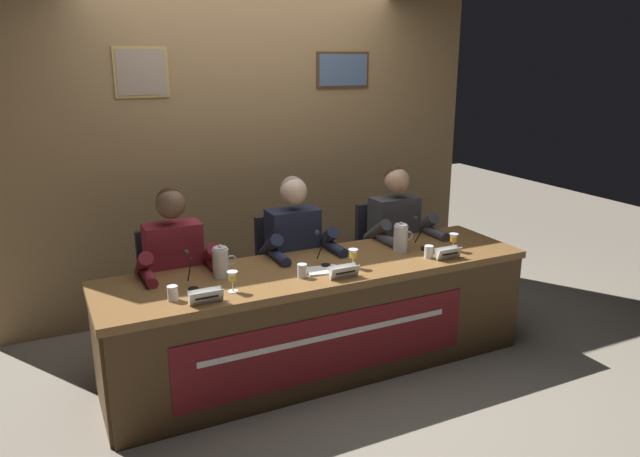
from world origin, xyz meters
The scene contains 24 objects.
ground_plane centered at (0.00, 0.00, 0.00)m, with size 12.00×12.00×0.00m, color gray.
wall_back_panelled centered at (0.00, 1.32, 1.30)m, with size 4.05×0.14×2.60m.
conference_table centered at (0.00, -0.10, 0.49)m, with size 2.85×0.75×0.72m.
chair_left centered at (-0.85, 0.56, 0.44)m, with size 0.44×0.45×0.91m.
panelist_left centered at (-0.85, 0.36, 0.72)m, with size 0.51×0.48×1.24m.
nameplate_left centered at (-0.84, -0.28, 0.76)m, with size 0.19×0.06×0.08m.
juice_glass_left centered at (-0.65, -0.19, 0.81)m, with size 0.06×0.06×0.12m.
water_cup_left centered at (-0.99, -0.16, 0.76)m, with size 0.06×0.06×0.08m.
microphone_left centered at (-0.85, -0.04, 0.80)m, with size 0.06×0.17×0.22m.
chair_center centered at (0.00, 0.56, 0.44)m, with size 0.44×0.45×0.91m.
panelist_center centered at (0.00, 0.36, 0.72)m, with size 0.51×0.48×1.24m.
nameplate_center centered at (0.03, -0.27, 0.76)m, with size 0.19×0.06×0.08m.
juice_glass_center centered at (0.17, -0.13, 0.81)m, with size 0.06×0.06×0.12m.
water_cup_center centered at (-0.19, -0.15, 0.76)m, with size 0.06×0.06×0.08m.
microphone_center centered at (0.02, -0.01, 0.80)m, with size 0.06×0.17×0.22m.
chair_right centered at (0.85, 0.56, 0.44)m, with size 0.44×0.45×0.91m.
panelist_right centered at (0.85, 0.36, 0.72)m, with size 0.51×0.48×1.24m.
nameplate_right centered at (0.83, -0.26, 0.76)m, with size 0.19×0.06×0.08m.
juice_glass_right centered at (0.97, -0.13, 0.81)m, with size 0.06×0.06×0.12m.
water_cup_right centered at (0.73, -0.18, 0.76)m, with size 0.06×0.06×0.08m.
microphone_right centered at (0.81, 0.01, 0.80)m, with size 0.06×0.17×0.22m.
water_pitcher_left_side centered at (-0.64, 0.08, 0.82)m, with size 0.15×0.10×0.21m.
water_pitcher_right_side centered at (0.64, 0.03, 0.82)m, with size 0.15×0.10×0.21m.
document_stack_center centered at (-0.03, -0.11, 0.73)m, with size 0.23×0.18×0.01m.
Camera 1 is at (-1.60, -3.29, 2.03)m, focal length 33.45 mm.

